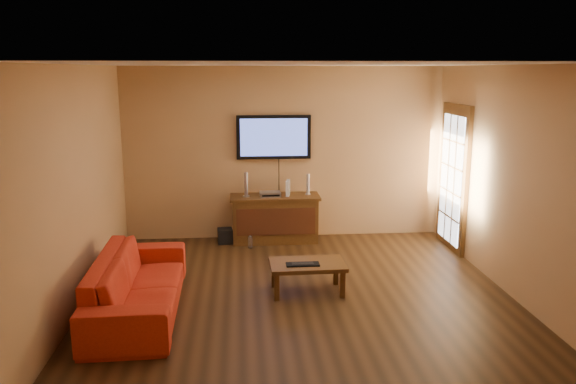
{
  "coord_description": "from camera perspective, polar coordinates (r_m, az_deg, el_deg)",
  "views": [
    {
      "loc": [
        -0.68,
        -6.23,
        2.65
      ],
      "look_at": [
        -0.08,
        0.8,
        1.1
      ],
      "focal_mm": 35.0,
      "sensor_mm": 36.0,
      "label": 1
    }
  ],
  "objects": [
    {
      "name": "sofa",
      "position": [
        6.46,
        -15.03,
        -8.09
      ],
      "size": [
        0.7,
        2.25,
        0.87
      ],
      "primitive_type": "imported",
      "rotation": [
        0.0,
        0.0,
        1.59
      ],
      "color": "red",
      "rests_on": "ground"
    },
    {
      "name": "coffee_table",
      "position": [
        6.81,
        1.98,
        -7.63
      ],
      "size": [
        0.91,
        0.56,
        0.37
      ],
      "color": "#44280F",
      "rests_on": "ground"
    },
    {
      "name": "subwoofer",
      "position": [
        8.8,
        -6.39,
        -4.45
      ],
      "size": [
        0.25,
        0.25,
        0.22
      ],
      "primitive_type": "cube",
      "rotation": [
        0.0,
        0.0,
        0.11
      ],
      "color": "black",
      "rests_on": "ground"
    },
    {
      "name": "television",
      "position": [
        8.76,
        -1.46,
        5.6
      ],
      "size": [
        1.16,
        0.08,
        0.68
      ],
      "color": "black",
      "rests_on": "ground"
    },
    {
      "name": "media_console",
      "position": [
        8.78,
        -1.33,
        -2.69
      ],
      "size": [
        1.38,
        0.53,
        0.73
      ],
      "color": "#44280F",
      "rests_on": "ground"
    },
    {
      "name": "bottle",
      "position": [
        8.53,
        -3.86,
        -5.1
      ],
      "size": [
        0.07,
        0.07,
        0.2
      ],
      "color": "white",
      "rests_on": "ground"
    },
    {
      "name": "speaker_left",
      "position": [
        8.61,
        -4.28,
        0.66
      ],
      "size": [
        0.1,
        0.1,
        0.38
      ],
      "color": "silver",
      "rests_on": "media_console"
    },
    {
      "name": "av_receiver",
      "position": [
        8.64,
        -1.83,
        -0.21
      ],
      "size": [
        0.32,
        0.24,
        0.07
      ],
      "primitive_type": "cube",
      "rotation": [
        0.0,
        0.0,
        0.05
      ],
      "color": "silver",
      "rests_on": "media_console"
    },
    {
      "name": "keyboard",
      "position": [
        6.71,
        1.51,
        -7.34
      ],
      "size": [
        0.4,
        0.15,
        0.02
      ],
      "color": "black",
      "rests_on": "coffee_table"
    },
    {
      "name": "game_console",
      "position": [
        8.67,
        -0.0,
        0.41
      ],
      "size": [
        0.08,
        0.18,
        0.24
      ],
      "primitive_type": "cube",
      "rotation": [
        0.0,
        0.0,
        -0.2
      ],
      "color": "white",
      "rests_on": "media_console"
    },
    {
      "name": "french_door",
      "position": [
        8.68,
        16.43,
        1.25
      ],
      "size": [
        0.07,
        1.02,
        2.22
      ],
      "color": "#44280F",
      "rests_on": "ground"
    },
    {
      "name": "ground_plane",
      "position": [
        6.81,
        1.29,
        -10.53
      ],
      "size": [
        5.0,
        5.0,
        0.0
      ],
      "primitive_type": "plane",
      "color": "black",
      "rests_on": "ground"
    },
    {
      "name": "room_walls",
      "position": [
        6.96,
        0.8,
        4.43
      ],
      "size": [
        5.0,
        5.0,
        5.0
      ],
      "color": "tan",
      "rests_on": "ground"
    },
    {
      "name": "speaker_right",
      "position": [
        8.75,
        2.04,
        0.7
      ],
      "size": [
        0.09,
        0.09,
        0.33
      ],
      "color": "silver",
      "rests_on": "media_console"
    }
  ]
}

